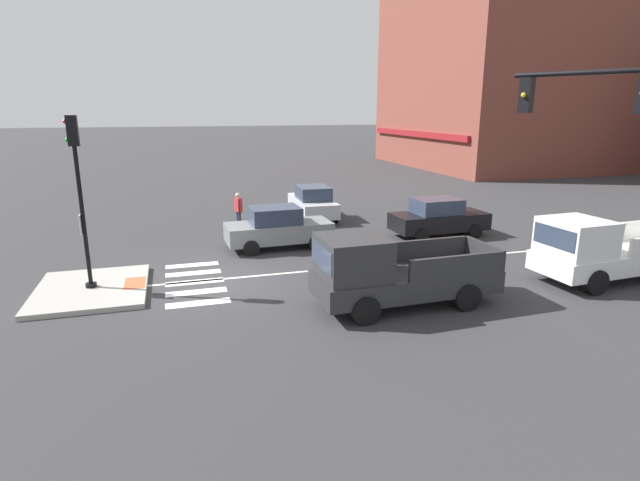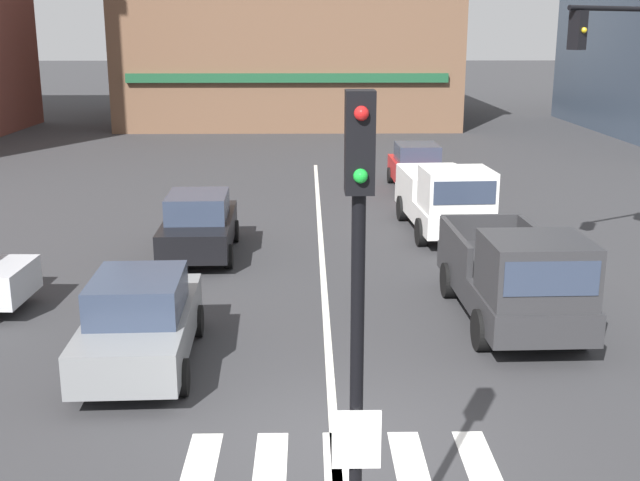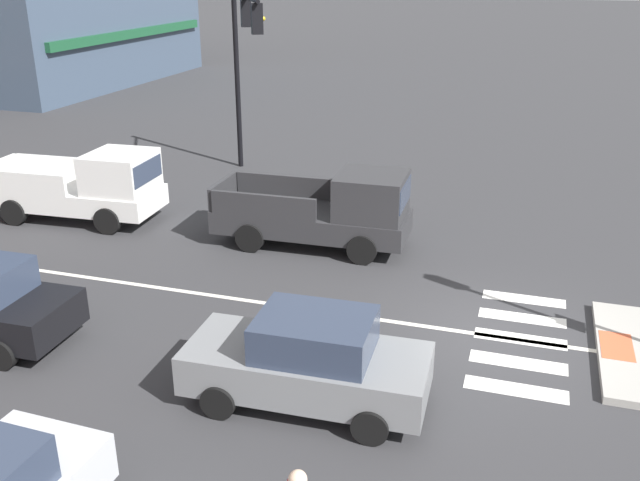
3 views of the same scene
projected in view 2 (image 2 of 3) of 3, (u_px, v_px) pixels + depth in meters
The scene contains 14 objects.
ground_plane at pixel (339, 444), 11.17m from camera, with size 300.00×300.00×0.00m, color #333335.
signal_pole at pixel (357, 324), 6.87m from camera, with size 0.44×0.38×5.01m.
crosswalk_stripe_a at pixel (200, 467), 10.57m from camera, with size 0.44×1.80×0.01m, color silver.
crosswalk_stripe_b at pixel (270, 466), 10.58m from camera, with size 0.44×1.80×0.01m, color silver.
crosswalk_stripe_c at pixel (340, 466), 10.60m from camera, with size 0.44×1.80×0.01m, color silver.
crosswalk_stripe_d at pixel (410, 465), 10.61m from camera, with size 0.44×1.80×0.01m, color silver.
crosswalk_stripe_e at pixel (480, 464), 10.63m from camera, with size 0.44×1.80×0.01m, color silver.
lane_centre_line at pixel (322, 252), 20.84m from camera, with size 0.14×28.00×0.01m, color silver.
building_corner_left at pixel (290, 30), 52.02m from camera, with size 20.42×18.32×11.28m.
car_grey_westbound_near at pixel (141, 321), 13.61m from camera, with size 1.96×4.16×1.64m.
car_black_westbound_far at pixel (199, 225), 20.37m from camera, with size 1.93×4.14×1.64m.
car_red_eastbound_distant at pixel (417, 167), 28.97m from camera, with size 1.89×4.13×1.64m.
pickup_truck_white_eastbound_far at pixel (446, 201), 22.36m from camera, with size 2.27×5.20×2.08m.
pickup_truck_charcoal_eastbound_mid at pixel (516, 279), 15.33m from camera, with size 2.17×5.15×2.08m.
Camera 2 is at (-0.43, -10.06, 5.61)m, focal length 44.65 mm.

